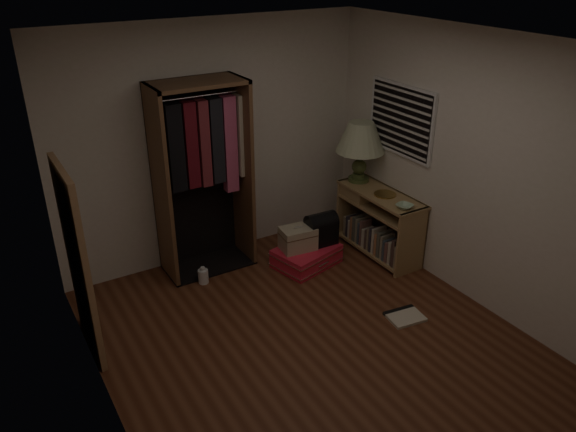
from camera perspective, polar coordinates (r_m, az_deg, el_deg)
The scene contains 13 objects.
ground at distance 5.17m, azimuth 2.67°, elevation -12.77°, with size 4.00×4.00×0.00m, color #502816.
room_walls at distance 4.46m, azimuth 3.56°, elevation 3.06°, with size 3.52×4.02×2.60m.
console_bookshelf at distance 6.46m, azimuth 9.00°, elevation -0.46°, with size 0.42×1.12×0.75m.
open_wardrobe at distance 5.86m, azimuth -8.55°, elevation 5.46°, with size 0.97×0.50×2.05m.
floor_mirror at distance 4.97m, azimuth -20.53°, elevation -4.50°, with size 0.06×0.80×1.70m.
pink_suitcase at distance 6.25m, azimuth 1.90°, elevation -4.08°, with size 0.80×0.65×0.21m.
train_case at distance 6.11m, azimuth 1.02°, elevation -2.27°, with size 0.40×0.30×0.27m.
black_bag at distance 6.21m, azimuth 3.39°, elevation -1.23°, with size 0.35×0.23×0.37m.
table_lamp at distance 6.41m, azimuth 7.40°, elevation 7.82°, with size 0.69×0.69×0.70m.
brass_tray at distance 6.24m, azimuth 9.84°, elevation 2.19°, with size 0.25×0.25×0.01m.
ceramic_bowl at distance 5.96m, azimuth 11.77°, elevation 0.97°, with size 0.17×0.17×0.04m, color #A4C3A3.
white_jug at distance 6.00m, azimuth -8.60°, elevation -6.05°, with size 0.13×0.13×0.19m.
floor_book at distance 5.58m, azimuth 11.70°, elevation -9.89°, with size 0.37×0.31×0.03m.
Camera 1 is at (-2.29, -3.33, 3.24)m, focal length 35.00 mm.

